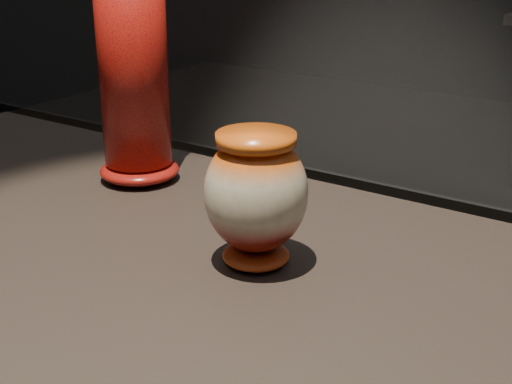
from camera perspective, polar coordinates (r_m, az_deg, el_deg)
main_vase at (r=0.94m, az=0.00°, el=-0.19°), size 0.16×0.16×0.19m
tall_vase at (r=1.25m, az=-9.83°, el=10.42°), size 0.19×0.19×0.45m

